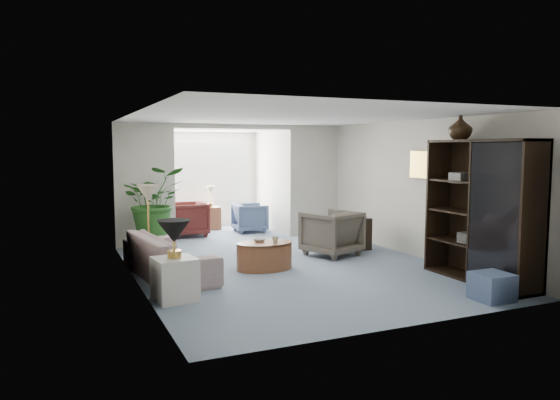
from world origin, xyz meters
name	(u,v)px	position (x,y,z in m)	size (l,w,h in m)	color
floor	(295,270)	(0.00, 0.00, 0.00)	(6.00, 6.00, 0.00)	#899AB5
sunroom_floor	(221,233)	(0.00, 4.10, 0.00)	(2.60, 2.60, 0.00)	#899AB5
back_pier_left	(145,185)	(-1.90, 3.00, 1.25)	(1.20, 0.12, 2.50)	beige
back_pier_right	(314,181)	(1.90, 3.00, 1.25)	(1.20, 0.12, 2.50)	beige
back_header	(235,126)	(0.00, 3.00, 2.45)	(2.60, 0.12, 0.10)	beige
window_pane	(207,172)	(0.00, 5.18, 1.40)	(2.20, 0.02, 1.50)	white
window_blinds	(208,172)	(0.00, 5.15, 1.40)	(2.20, 0.02, 1.50)	white
framed_picture	(422,165)	(2.46, -0.10, 1.70)	(0.04, 0.50, 0.40)	#B7A893
sofa	(169,255)	(-1.98, 0.41, 0.32)	(2.23, 0.87, 0.65)	#BDAEA0
end_table	(175,279)	(-2.18, -0.94, 0.28)	(0.52, 0.52, 0.57)	white
table_lamp	(174,231)	(-2.18, -0.94, 0.92)	(0.44, 0.44, 0.30)	black
floor_lamp	(148,193)	(-2.16, 1.11, 1.25)	(0.36, 0.36, 0.28)	beige
coffee_table	(265,256)	(-0.44, 0.24, 0.23)	(0.95, 0.95, 0.45)	brown
coffee_bowl	(259,240)	(-0.49, 0.34, 0.47)	(0.20, 0.20, 0.05)	beige
coffee_cup	(275,240)	(-0.29, 0.14, 0.50)	(0.11, 0.11, 0.10)	#BBBAA4
wingback_chair	(331,233)	(1.13, 0.80, 0.42)	(0.89, 0.92, 0.84)	#645C4F
side_table_dark	(355,234)	(1.83, 1.10, 0.31)	(0.52, 0.42, 0.63)	black
entertainment_cabinet	(481,211)	(2.23, -1.78, 1.06)	(0.51, 1.91, 2.12)	black
cabinet_urn	(460,127)	(2.23, -1.28, 2.31)	(0.36, 0.36, 0.38)	black
ottoman	(492,287)	(1.65, -2.60, 0.18)	(0.45, 0.45, 0.36)	slate
plant_pot	(155,243)	(-1.82, 2.47, 0.16)	(0.40, 0.40, 0.32)	#9E4C2D
house_plant	(154,201)	(-1.82, 2.47, 0.98)	(1.19, 1.03, 1.32)	#275E20
sunroom_chair_blue	(250,218)	(0.68, 3.96, 0.34)	(0.73, 0.75, 0.68)	slate
sunroom_chair_maroon	(188,219)	(-0.82, 3.96, 0.39)	(0.83, 0.85, 0.78)	#531C1C
sunroom_table	(211,218)	(-0.07, 4.71, 0.28)	(0.45, 0.35, 0.55)	brown
shelf_clutter	(481,217)	(2.18, -1.83, 0.98)	(0.30, 1.20, 1.06)	#4E4C49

